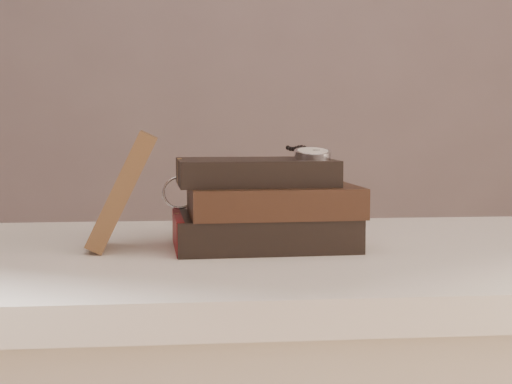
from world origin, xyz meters
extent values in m
cube|color=white|center=(0.00, 0.35, 0.73)|extent=(1.00, 0.60, 0.04)
cube|color=white|center=(0.00, 0.35, 0.67)|extent=(0.88, 0.49, 0.08)
cube|color=black|center=(-0.04, 0.36, 0.77)|extent=(0.25, 0.17, 0.04)
cube|color=#F2E0C6|center=(-0.03, 0.36, 0.77)|extent=(0.24, 0.16, 0.03)
cube|color=gold|center=(-0.15, 0.38, 0.77)|extent=(0.01, 0.01, 0.05)
cube|color=maroon|center=(-0.15, 0.36, 0.77)|extent=(0.02, 0.15, 0.05)
cube|color=black|center=(-0.02, 0.35, 0.81)|extent=(0.23, 0.16, 0.04)
cube|color=#F2E0C6|center=(-0.02, 0.35, 0.81)|extent=(0.22, 0.15, 0.03)
cube|color=gold|center=(-0.13, 0.37, 0.81)|extent=(0.01, 0.01, 0.04)
cube|color=black|center=(-0.05, 0.37, 0.85)|extent=(0.21, 0.15, 0.03)
cube|color=#F2E0C6|center=(-0.04, 0.37, 0.85)|extent=(0.21, 0.14, 0.03)
cube|color=gold|center=(-0.15, 0.39, 0.85)|extent=(0.01, 0.01, 0.04)
cube|color=#462D1B|center=(-0.22, 0.36, 0.83)|extent=(0.10, 0.10, 0.16)
cylinder|color=silver|center=(0.03, 0.35, 0.88)|extent=(0.05, 0.05, 0.02)
cylinder|color=white|center=(0.03, 0.35, 0.88)|extent=(0.04, 0.04, 0.01)
torus|color=silver|center=(0.03, 0.35, 0.88)|extent=(0.05, 0.05, 0.01)
cylinder|color=silver|center=(0.03, 0.38, 0.88)|extent=(0.01, 0.01, 0.01)
cube|color=black|center=(0.03, 0.36, 0.88)|extent=(0.00, 0.01, 0.00)
cube|color=black|center=(0.03, 0.35, 0.88)|extent=(0.01, 0.00, 0.00)
sphere|color=black|center=(0.03, 0.39, 0.88)|extent=(0.01, 0.01, 0.01)
sphere|color=black|center=(0.03, 0.40, 0.88)|extent=(0.01, 0.01, 0.01)
sphere|color=black|center=(0.02, 0.41, 0.88)|extent=(0.01, 0.01, 0.01)
sphere|color=black|center=(0.02, 0.42, 0.88)|extent=(0.01, 0.01, 0.01)
sphere|color=black|center=(0.02, 0.43, 0.88)|extent=(0.01, 0.01, 0.01)
sphere|color=black|center=(0.02, 0.45, 0.88)|extent=(0.01, 0.01, 0.01)
sphere|color=black|center=(0.01, 0.46, 0.88)|extent=(0.01, 0.01, 0.01)
sphere|color=black|center=(0.01, 0.47, 0.88)|extent=(0.01, 0.01, 0.01)
torus|color=silver|center=(-0.15, 0.43, 0.82)|extent=(0.05, 0.02, 0.05)
torus|color=silver|center=(-0.10, 0.43, 0.82)|extent=(0.05, 0.02, 0.05)
cylinder|color=silver|center=(-0.12, 0.43, 0.82)|extent=(0.01, 0.00, 0.00)
cylinder|color=silver|center=(-0.17, 0.48, 0.81)|extent=(0.01, 0.11, 0.03)
cylinder|color=silver|center=(-0.08, 0.49, 0.81)|extent=(0.01, 0.11, 0.03)
camera|label=1|loc=(-0.15, -0.65, 0.92)|focal=53.20mm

